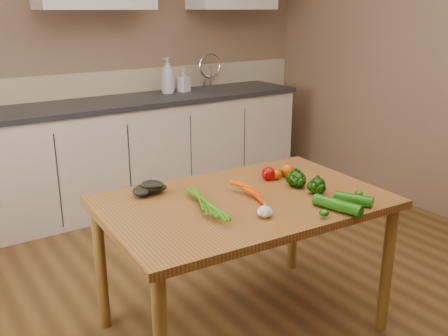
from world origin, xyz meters
TOP-DOWN VIEW (x-y plane):
  - room at (0.00, 0.17)m, footprint 4.04×5.04m
  - counter_run at (0.21, 2.19)m, footprint 2.84×0.64m
  - table at (-0.21, 0.20)m, footprint 1.41×0.96m
  - soap_bottle_a at (0.48, 2.27)m, footprint 0.16×0.16m
  - soap_bottle_b at (0.64, 2.27)m, footprint 0.12×0.12m
  - soap_bottle_c at (0.68, 2.36)m, footprint 0.17×0.17m
  - carrot_bunch at (-0.26, 0.19)m, footprint 0.26×0.21m
  - leafy_greens at (-0.58, 0.49)m, footprint 0.19×0.18m
  - garlic_bulb at (-0.27, -0.04)m, footprint 0.06×0.06m
  - pepper_a at (0.11, 0.19)m, footprint 0.09×0.09m
  - pepper_b at (0.11, 0.17)m, footprint 0.08×0.08m
  - pepper_c at (0.13, 0.05)m, footprint 0.08×0.08m
  - tomato_a at (0.06, 0.35)m, footprint 0.08×0.08m
  - tomato_b at (0.10, 0.33)m, footprint 0.06×0.06m
  - tomato_c at (0.18, 0.33)m, footprint 0.08×0.08m
  - zucchini_a at (0.17, -0.15)m, footprint 0.13×0.18m
  - zucchini_b at (0.04, -0.17)m, footprint 0.11×0.24m

SIDE VIEW (x-z plane):
  - counter_run at x=0.21m, z-range -0.11..1.03m
  - table at x=-0.21m, z-range 0.28..1.01m
  - zucchini_a at x=0.17m, z-range 0.73..0.78m
  - garlic_bulb at x=-0.27m, z-range 0.73..0.78m
  - zucchini_b at x=0.04m, z-range 0.73..0.79m
  - tomato_b at x=0.10m, z-range 0.73..0.79m
  - carrot_bunch at x=-0.26m, z-range 0.73..0.80m
  - tomato_a at x=0.06m, z-range 0.73..0.80m
  - tomato_c at x=0.18m, z-range 0.73..0.80m
  - pepper_b at x=0.11m, z-range 0.73..0.81m
  - pepper_c at x=0.13m, z-range 0.73..0.81m
  - pepper_a at x=0.11m, z-range 0.73..0.82m
  - leafy_greens at x=-0.58m, z-range 0.73..0.83m
  - soap_bottle_c at x=0.68m, z-range 0.90..1.06m
  - soap_bottle_b at x=0.64m, z-range 0.90..1.10m
  - soap_bottle_a at x=0.48m, z-range 0.90..1.21m
  - room at x=0.00m, z-range -0.07..2.57m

